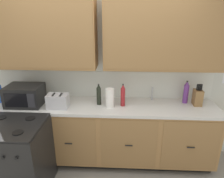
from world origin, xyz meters
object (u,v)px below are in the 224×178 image
at_px(toaster, 58,101).
at_px(bottle_red, 123,95).
at_px(microwave, 25,95).
at_px(paper_towel_roll, 110,98).
at_px(bottle_violet, 186,92).
at_px(stove_range, 16,159).
at_px(bottle_dark, 99,95).
at_px(knife_block, 198,97).

distance_m(toaster, bottle_red, 0.89).
relative_size(microwave, toaster, 1.71).
distance_m(toaster, paper_towel_roll, 0.70).
relative_size(paper_towel_roll, bottle_violet, 0.80).
bearing_deg(bottle_red, microwave, -178.43).
distance_m(bottle_red, bottle_violet, 0.90).
height_order(stove_range, toaster, toaster).
height_order(toaster, bottle_violet, bottle_violet).
bearing_deg(bottle_violet, stove_range, -160.66).
distance_m(microwave, bottle_dark, 1.02).
height_order(stove_range, microwave, microwave).
bearing_deg(toaster, knife_block, 5.56).
bearing_deg(stove_range, bottle_red, 25.43).
bearing_deg(bottle_dark, paper_towel_roll, -23.49).
distance_m(knife_block, bottle_red, 1.04).
bearing_deg(bottle_violet, knife_block, -26.54).
distance_m(microwave, bottle_red, 1.36).
bearing_deg(bottle_violet, bottle_dark, -174.32).
height_order(paper_towel_roll, bottle_violet, bottle_violet).
relative_size(stove_range, microwave, 1.98).
bearing_deg(toaster, bottle_dark, 14.11).
xyz_separation_m(stove_range, toaster, (0.42, 0.51, 0.56)).
bearing_deg(bottle_violet, toaster, -171.69).
relative_size(microwave, bottle_red, 1.52).
bearing_deg(knife_block, toaster, -174.44).
distance_m(microwave, knife_block, 2.40).
bearing_deg(knife_block, bottle_dark, -177.92).
bearing_deg(toaster, bottle_red, 6.97).
bearing_deg(bottle_violet, bottle_red, -170.37).
height_order(bottle_red, bottle_violet, bottle_violet).
bearing_deg(bottle_dark, microwave, -176.29).
xyz_separation_m(microwave, knife_block, (2.39, 0.12, -0.02)).
distance_m(paper_towel_roll, bottle_dark, 0.17).
bearing_deg(bottle_dark, bottle_violet, 5.68).
bearing_deg(bottle_red, stove_range, -154.57).
height_order(stove_range, bottle_dark, bottle_dark).
bearing_deg(toaster, microwave, 171.71).
height_order(bottle_dark, bottle_violet, bottle_violet).
distance_m(stove_range, bottle_violet, 2.40).
xyz_separation_m(stove_range, microwave, (-0.06, 0.58, 0.60)).
height_order(stove_range, paper_towel_roll, paper_towel_roll).
xyz_separation_m(bottle_red, bottle_dark, (-0.33, 0.03, -0.01)).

